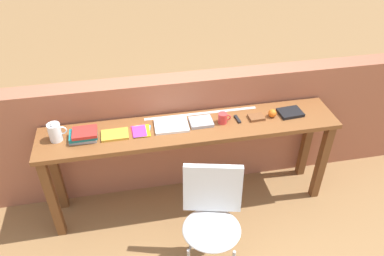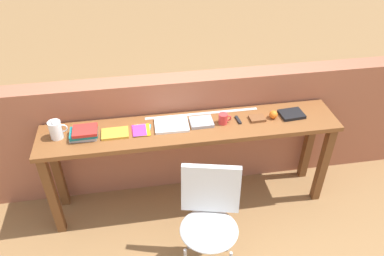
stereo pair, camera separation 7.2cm
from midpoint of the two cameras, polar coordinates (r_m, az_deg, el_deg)
ground_plane at (r=3.50m, az=0.20°, el=-14.41°), size 40.00×40.00×0.00m
brick_wall_back at (r=3.55m, az=-1.78°, el=-0.49°), size 6.00×0.20×1.16m
sideboard at (r=3.18m, az=-0.82°, el=-1.79°), size 2.50×0.44×0.88m
chair_white_moulded at (r=2.87m, az=2.31°, el=-13.18°), size 0.53×0.54×0.89m
pitcher_white at (r=3.11m, az=-20.76°, el=-0.58°), size 0.14×0.10×0.18m
book_stack_leftmost at (r=3.08m, az=-16.81°, el=-0.99°), size 0.22×0.17×0.08m
magazine_cycling at (r=3.06m, az=-12.32°, el=-1.01°), size 0.22×0.15×0.02m
pamphlet_pile_colourful at (r=3.07m, az=-8.47°, el=-0.44°), size 0.17×0.18×0.01m
book_open_centre at (r=3.10m, az=-3.82°, el=0.40°), size 0.28×0.22×0.02m
book_grey_hardcover at (r=3.13m, az=0.74°, el=0.92°), size 0.19×0.16×0.03m
mug at (r=3.13m, az=4.08°, el=1.51°), size 0.11×0.08×0.09m
multitool_folded at (r=3.19m, az=6.31°, el=1.35°), size 0.04×0.11×0.02m
leather_journal_brown at (r=3.23m, az=9.14°, el=1.62°), size 0.13×0.11×0.02m
sports_ball_small at (r=3.26m, az=11.54°, el=2.21°), size 0.07×0.07×0.07m
book_repair_rightmost at (r=3.34m, az=14.15°, el=2.29°), size 0.21×0.17×0.03m
ruler_metal_back_edge at (r=3.25m, az=0.76°, el=2.24°), size 0.99×0.03×0.00m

